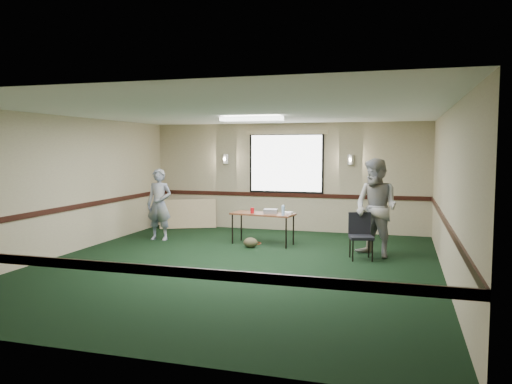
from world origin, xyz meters
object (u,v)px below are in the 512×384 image
(projector, at_px, (271,211))
(person_right, at_px, (376,208))
(folding_table, at_px, (263,215))
(person_left, at_px, (159,204))
(conference_chair, at_px, (360,232))

(projector, relative_size, person_right, 0.15)
(projector, bearing_deg, person_right, -22.82)
(folding_table, xyz_separation_m, person_left, (-2.39, -0.14, 0.18))
(conference_chair, bearing_deg, person_right, 29.60)
(conference_chair, height_order, person_left, person_left)
(person_right, bearing_deg, person_left, -149.18)
(person_left, bearing_deg, person_right, -5.46)
(person_left, bearing_deg, folding_table, 3.03)
(folding_table, bearing_deg, projector, 5.84)
(folding_table, xyz_separation_m, person_right, (2.40, -0.57, 0.31))
(projector, relative_size, person_left, 0.18)
(conference_chair, bearing_deg, projector, 143.33)
(person_left, relative_size, person_right, 0.86)
(conference_chair, distance_m, person_right, 0.57)
(projector, bearing_deg, person_left, 174.33)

